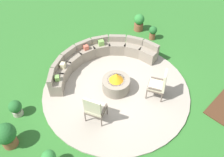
{
  "coord_description": "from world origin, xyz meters",
  "views": [
    {
      "loc": [
        -3.99,
        -3.8,
        6.26
      ],
      "look_at": [
        0.0,
        0.2,
        0.45
      ],
      "focal_mm": 37.62,
      "sensor_mm": 36.0,
      "label": 1
    }
  ],
  "objects_px": {
    "fire_pit": "(116,83)",
    "potted_plant_4": "(6,135)",
    "potted_plant_3": "(139,22)",
    "lounge_chair_front_right": "(159,84)",
    "curved_stone_bench": "(98,57)",
    "potted_plant_0": "(16,108)",
    "lounge_chair_front_left": "(94,108)",
    "potted_plant_2": "(153,32)"
  },
  "relations": [
    {
      "from": "lounge_chair_front_left",
      "to": "potted_plant_3",
      "type": "xyz_separation_m",
      "value": [
        4.8,
        2.33,
        -0.22
      ]
    },
    {
      "from": "lounge_chair_front_left",
      "to": "potted_plant_4",
      "type": "bearing_deg",
      "value": -141.42
    },
    {
      "from": "lounge_chair_front_right",
      "to": "curved_stone_bench",
      "type": "bearing_deg",
      "value": 69.12
    },
    {
      "from": "potted_plant_3",
      "to": "potted_plant_2",
      "type": "bearing_deg",
      "value": -96.72
    },
    {
      "from": "potted_plant_4",
      "to": "potted_plant_0",
      "type": "bearing_deg",
      "value": 49.7
    },
    {
      "from": "lounge_chair_front_right",
      "to": "potted_plant_3",
      "type": "xyz_separation_m",
      "value": [
        2.61,
        3.09,
        -0.19
      ]
    },
    {
      "from": "potted_plant_3",
      "to": "potted_plant_4",
      "type": "bearing_deg",
      "value": -170.48
    },
    {
      "from": "lounge_chair_front_left",
      "to": "potted_plant_4",
      "type": "relative_size",
      "value": 1.33
    },
    {
      "from": "lounge_chair_front_left",
      "to": "potted_plant_0",
      "type": "height_order",
      "value": "lounge_chair_front_left"
    },
    {
      "from": "curved_stone_bench",
      "to": "potted_plant_2",
      "type": "xyz_separation_m",
      "value": [
        2.82,
        -0.45,
        -0.01
      ]
    },
    {
      "from": "fire_pit",
      "to": "lounge_chair_front_right",
      "type": "relative_size",
      "value": 0.86
    },
    {
      "from": "lounge_chair_front_left",
      "to": "potted_plant_4",
      "type": "height_order",
      "value": "lounge_chair_front_left"
    },
    {
      "from": "curved_stone_bench",
      "to": "potted_plant_2",
      "type": "relative_size",
      "value": 6.58
    },
    {
      "from": "curved_stone_bench",
      "to": "potted_plant_0",
      "type": "xyz_separation_m",
      "value": [
        -3.47,
        0.06,
        -0.05
      ]
    },
    {
      "from": "potted_plant_2",
      "to": "potted_plant_4",
      "type": "relative_size",
      "value": 0.72
    },
    {
      "from": "fire_pit",
      "to": "lounge_chair_front_left",
      "type": "distance_m",
      "value": 1.48
    },
    {
      "from": "fire_pit",
      "to": "lounge_chair_front_right",
      "type": "bearing_deg",
      "value": -56.05
    },
    {
      "from": "curved_stone_bench",
      "to": "fire_pit",
      "type": "bearing_deg",
      "value": -108.74
    },
    {
      "from": "fire_pit",
      "to": "potted_plant_4",
      "type": "distance_m",
      "value": 3.74
    },
    {
      "from": "curved_stone_bench",
      "to": "potted_plant_3",
      "type": "height_order",
      "value": "potted_plant_3"
    },
    {
      "from": "potted_plant_0",
      "to": "potted_plant_3",
      "type": "xyz_separation_m",
      "value": [
        6.39,
        0.37,
        0.11
      ]
    },
    {
      "from": "fire_pit",
      "to": "potted_plant_3",
      "type": "distance_m",
      "value": 3.91
    },
    {
      "from": "lounge_chair_front_left",
      "to": "potted_plant_0",
      "type": "xyz_separation_m",
      "value": [
        -1.6,
        1.96,
        -0.33
      ]
    },
    {
      "from": "potted_plant_2",
      "to": "potted_plant_3",
      "type": "xyz_separation_m",
      "value": [
        0.1,
        0.88,
        0.07
      ]
    },
    {
      "from": "fire_pit",
      "to": "curved_stone_bench",
      "type": "xyz_separation_m",
      "value": [
        0.5,
        1.46,
        0.01
      ]
    },
    {
      "from": "lounge_chair_front_left",
      "to": "lounge_chair_front_right",
      "type": "bearing_deg",
      "value": 46.12
    },
    {
      "from": "lounge_chair_front_left",
      "to": "potted_plant_0",
      "type": "relative_size",
      "value": 1.97
    },
    {
      "from": "curved_stone_bench",
      "to": "lounge_chair_front_left",
      "type": "xyz_separation_m",
      "value": [
        -1.87,
        -1.91,
        0.28
      ]
    },
    {
      "from": "lounge_chair_front_left",
      "to": "potted_plant_3",
      "type": "bearing_deg",
      "value": 91.12
    },
    {
      "from": "curved_stone_bench",
      "to": "lounge_chair_front_right",
      "type": "xyz_separation_m",
      "value": [
        0.31,
        -2.66,
        0.26
      ]
    },
    {
      "from": "potted_plant_0",
      "to": "potted_plant_3",
      "type": "relative_size",
      "value": 0.74
    },
    {
      "from": "potted_plant_2",
      "to": "potted_plant_3",
      "type": "height_order",
      "value": "potted_plant_3"
    },
    {
      "from": "lounge_chair_front_left",
      "to": "lounge_chair_front_right",
      "type": "distance_m",
      "value": 2.31
    },
    {
      "from": "lounge_chair_front_right",
      "to": "potted_plant_0",
      "type": "relative_size",
      "value": 1.87
    },
    {
      "from": "fire_pit",
      "to": "curved_stone_bench",
      "type": "distance_m",
      "value": 1.54
    },
    {
      "from": "potted_plant_3",
      "to": "potted_plant_4",
      "type": "xyz_separation_m",
      "value": [
        -7.09,
        -1.19,
        0.06
      ]
    },
    {
      "from": "fire_pit",
      "to": "potted_plant_3",
      "type": "bearing_deg",
      "value": 28.94
    },
    {
      "from": "fire_pit",
      "to": "lounge_chair_front_left",
      "type": "height_order",
      "value": "lounge_chair_front_left"
    },
    {
      "from": "potted_plant_4",
      "to": "lounge_chair_front_right",
      "type": "bearing_deg",
      "value": -23.01
    },
    {
      "from": "lounge_chair_front_right",
      "to": "potted_plant_3",
      "type": "bearing_deg",
      "value": 22.23
    },
    {
      "from": "potted_plant_3",
      "to": "fire_pit",
      "type": "bearing_deg",
      "value": -151.06
    },
    {
      "from": "fire_pit",
      "to": "potted_plant_3",
      "type": "xyz_separation_m",
      "value": [
        3.42,
        1.89,
        0.07
      ]
    }
  ]
}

